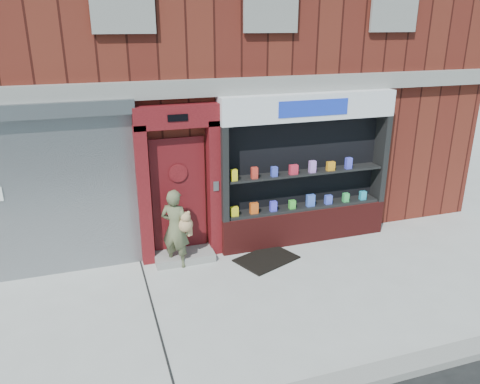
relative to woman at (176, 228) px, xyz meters
name	(u,v)px	position (x,y,z in m)	size (l,w,h in m)	color
ground	(252,300)	(0.90, -1.54, -0.75)	(80.00, 80.00, 0.00)	#9E9E99
building	(172,32)	(0.90, 4.45, 3.25)	(12.00, 8.16, 8.00)	#4F1812
shutter_bay	(45,182)	(-2.10, 0.38, 0.97)	(3.10, 0.30, 3.04)	gray
red_door_bay	(179,184)	(0.15, 0.32, 0.71)	(1.52, 0.58, 2.90)	#490C10
pharmacy_bay	(305,176)	(2.65, 0.27, 0.63)	(3.50, 0.41, 3.00)	#531513
woman	(176,228)	(0.00, 0.00, 0.00)	(0.64, 0.61, 1.48)	#595E3D
doormat	(266,259)	(1.63, -0.33, -0.73)	(1.08, 0.76, 0.03)	black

